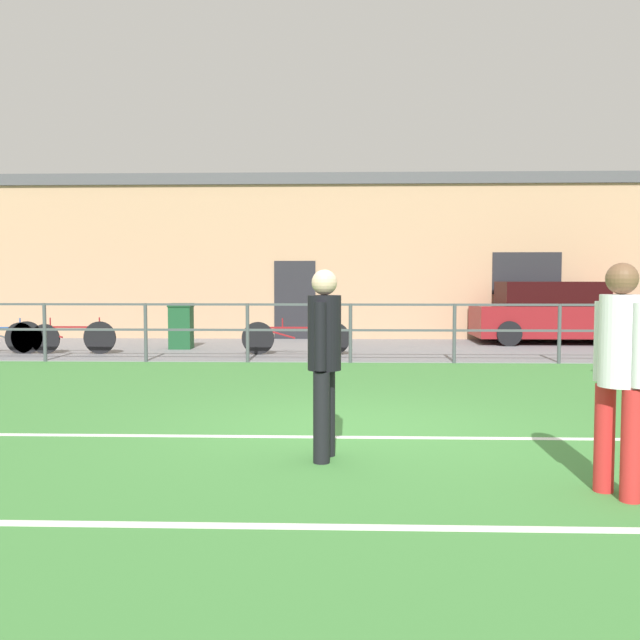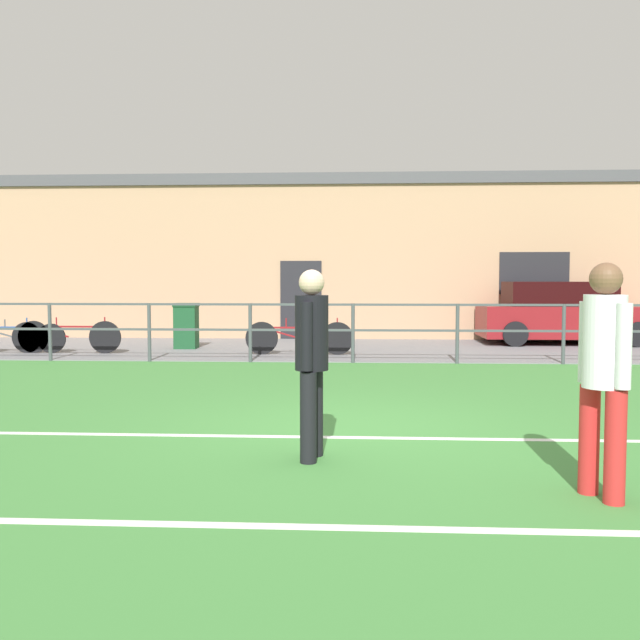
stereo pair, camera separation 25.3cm
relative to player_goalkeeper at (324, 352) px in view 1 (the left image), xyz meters
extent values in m
cube|color=#42843D|center=(0.32, 1.09, -0.99)|extent=(60.00, 44.00, 0.04)
cube|color=white|center=(0.32, 0.85, -0.97)|extent=(36.00, 0.11, 0.00)
cube|color=white|center=(0.32, -1.69, -0.97)|extent=(36.00, 0.11, 0.00)
cube|color=slate|center=(0.32, 9.59, -0.96)|extent=(48.00, 5.00, 0.02)
cylinder|color=#474C51|center=(-5.68, 7.09, -0.40)|extent=(0.07, 0.07, 1.15)
cylinder|color=#474C51|center=(-3.68, 7.09, -0.40)|extent=(0.07, 0.07, 1.15)
cylinder|color=#474C51|center=(-1.68, 7.09, -0.40)|extent=(0.07, 0.07, 1.15)
cylinder|color=#474C51|center=(0.32, 7.09, -0.40)|extent=(0.07, 0.07, 1.15)
cylinder|color=#474C51|center=(2.32, 7.09, -0.40)|extent=(0.07, 0.07, 1.15)
cylinder|color=#474C51|center=(4.32, 7.09, -0.40)|extent=(0.07, 0.07, 1.15)
cube|color=#474C51|center=(0.32, 7.09, 0.16)|extent=(36.00, 0.04, 0.04)
cube|color=#474C51|center=(0.32, 7.09, -0.34)|extent=(36.00, 0.04, 0.04)
cube|color=tan|center=(0.32, 13.29, 1.09)|extent=(28.00, 2.40, 4.12)
cube|color=#232328|center=(-1.11, 12.08, 0.08)|extent=(1.10, 0.04, 2.10)
cube|color=#232328|center=(5.01, 12.08, 0.80)|extent=(1.80, 0.04, 1.10)
cube|color=#4C4C51|center=(0.32, 13.29, 3.30)|extent=(28.00, 2.56, 0.30)
cylinder|color=black|center=(-0.02, -0.12, -0.57)|extent=(0.15, 0.15, 0.81)
cylinder|color=black|center=(0.02, 0.12, -0.57)|extent=(0.15, 0.15, 0.81)
cylinder|color=black|center=(0.00, 0.00, 0.17)|extent=(0.30, 0.30, 0.67)
sphere|color=beige|center=(0.00, 0.00, 0.62)|extent=(0.23, 0.23, 0.23)
cylinder|color=black|center=(-0.03, -0.18, 0.16)|extent=(0.11, 0.11, 0.60)
cylinder|color=black|center=(0.03, 0.18, 0.16)|extent=(0.11, 0.11, 0.60)
cylinder|color=red|center=(2.16, -0.87, -0.56)|extent=(0.15, 0.15, 0.83)
cylinder|color=red|center=(2.27, -1.10, -0.56)|extent=(0.15, 0.15, 0.83)
cylinder|color=white|center=(2.22, -0.98, 0.20)|extent=(0.31, 0.31, 0.68)
sphere|color=brown|center=(2.22, -0.98, 0.66)|extent=(0.23, 0.23, 0.23)
cylinder|color=white|center=(2.14, -0.81, 0.18)|extent=(0.11, 0.11, 0.61)
sphere|color=white|center=(4.67, 5.93, -0.87)|extent=(0.21, 0.21, 0.21)
cube|color=maroon|center=(5.56, 11.10, -0.40)|extent=(4.18, 1.65, 0.78)
cube|color=black|center=(5.35, 11.10, 0.29)|extent=(2.51, 1.39, 0.59)
cylinder|color=black|center=(4.14, 10.31, -0.65)|extent=(0.60, 0.18, 0.60)
cylinder|color=black|center=(6.99, 10.31, -0.65)|extent=(0.60, 0.18, 0.60)
cylinder|color=black|center=(4.14, 11.90, -0.65)|extent=(0.60, 0.18, 0.60)
cylinder|color=black|center=(6.99, 11.90, -0.65)|extent=(0.60, 0.18, 0.60)
cylinder|color=black|center=(-6.21, 8.29, -0.63)|extent=(0.64, 0.04, 0.64)
cube|color=#4C5156|center=(-6.97, 8.29, -0.42)|extent=(1.19, 0.04, 0.04)
cylinder|color=#4C5156|center=(-6.21, 8.29, -0.35)|extent=(0.03, 0.03, 0.28)
cylinder|color=black|center=(-6.60, 8.29, -0.60)|extent=(0.70, 0.04, 0.70)
cylinder|color=black|center=(-5.03, 8.29, -0.60)|extent=(0.70, 0.04, 0.70)
cube|color=maroon|center=(-5.82, 8.29, -0.38)|extent=(1.23, 0.04, 0.04)
cube|color=maroon|center=(-6.21, 8.29, -0.49)|extent=(0.77, 0.03, 0.25)
cylinder|color=maroon|center=(-6.09, 8.29, -0.28)|extent=(0.03, 0.03, 0.20)
cylinder|color=maroon|center=(-5.03, 8.29, -0.31)|extent=(0.03, 0.03, 0.28)
cylinder|color=black|center=(-6.75, 8.29, -0.62)|extent=(0.67, 0.04, 0.67)
cylinder|color=#234C99|center=(-6.75, 8.29, -0.33)|extent=(0.03, 0.03, 0.28)
cylinder|color=black|center=(-1.63, 8.29, -0.60)|extent=(0.69, 0.04, 0.69)
cylinder|color=black|center=(-0.02, 8.29, -0.60)|extent=(0.69, 0.04, 0.69)
cube|color=maroon|center=(-0.83, 8.29, -0.38)|extent=(1.25, 0.04, 0.04)
cube|color=maroon|center=(-1.23, 8.29, -0.49)|extent=(0.78, 0.03, 0.25)
cylinder|color=maroon|center=(-1.11, 8.29, -0.28)|extent=(0.03, 0.03, 0.20)
cylinder|color=maroon|center=(-0.02, 8.29, -0.31)|extent=(0.03, 0.03, 0.28)
cube|color=#194C28|center=(-3.54, 9.43, -0.47)|extent=(0.50, 0.42, 0.96)
cube|color=#143D20|center=(-3.54, 9.43, 0.05)|extent=(0.53, 0.45, 0.08)
camera|label=1|loc=(0.16, -6.08, 0.66)|focal=38.36mm
camera|label=2|loc=(0.41, -6.07, 0.66)|focal=38.36mm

